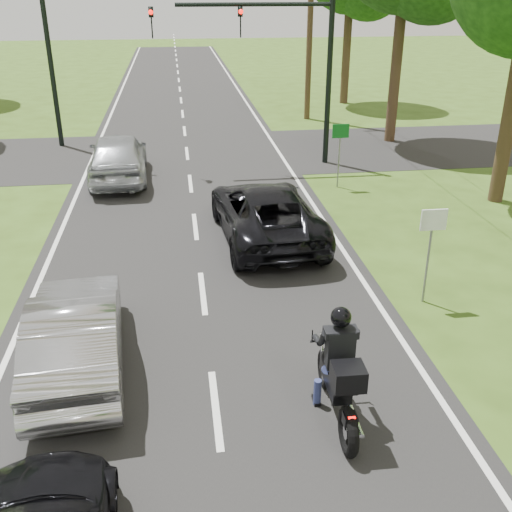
# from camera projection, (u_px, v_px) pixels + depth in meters

# --- Properties ---
(ground) EXTENTS (140.00, 140.00, 0.00)m
(ground) POSITION_uv_depth(u_px,v_px,m) (216.00, 409.00, 9.67)
(ground) COLOR #314A14
(ground) RESTS_ON ground
(road) EXTENTS (8.00, 100.00, 0.01)m
(road) POSITION_uv_depth(u_px,v_px,m) (193.00, 203.00, 18.68)
(road) COLOR black
(road) RESTS_ON ground
(cross_road) EXTENTS (60.00, 7.00, 0.01)m
(cross_road) POSITION_uv_depth(u_px,v_px,m) (187.00, 153.00, 24.09)
(cross_road) COLOR black
(cross_road) RESTS_ON ground
(motorcycle_rider) EXTENTS (0.65, 2.30, 1.98)m
(motorcycle_rider) POSITION_uv_depth(u_px,v_px,m) (339.00, 378.00, 9.15)
(motorcycle_rider) COLOR black
(motorcycle_rider) RESTS_ON ground
(dark_suv) EXTENTS (2.75, 5.39, 1.46)m
(dark_suv) POSITION_uv_depth(u_px,v_px,m) (266.00, 212.00, 15.85)
(dark_suv) COLOR black
(dark_suv) RESTS_ON road
(silver_sedan) EXTENTS (1.86, 4.42, 1.42)m
(silver_sedan) POSITION_uv_depth(u_px,v_px,m) (76.00, 333.00, 10.41)
(silver_sedan) COLOR #9E9EA2
(silver_sedan) RESTS_ON road
(silver_suv) EXTENTS (2.08, 4.85, 1.63)m
(silver_suv) POSITION_uv_depth(u_px,v_px,m) (118.00, 156.00, 20.60)
(silver_suv) COLOR #A9ADB1
(silver_suv) RESTS_ON road
(traffic_signal) EXTENTS (6.38, 0.44, 6.00)m
(traffic_signal) POSITION_uv_depth(u_px,v_px,m) (279.00, 49.00, 20.96)
(traffic_signal) COLOR black
(traffic_signal) RESTS_ON ground
(signal_pole_far) EXTENTS (0.20, 0.20, 6.00)m
(signal_pole_far) POSITION_uv_depth(u_px,v_px,m) (52.00, 72.00, 24.01)
(signal_pole_far) COLOR black
(signal_pole_far) RESTS_ON ground
(utility_pole_far) EXTENTS (1.60, 0.28, 10.00)m
(utility_pole_far) POSITION_uv_depth(u_px,v_px,m) (310.00, 10.00, 28.13)
(utility_pole_far) COLOR #4E3823
(utility_pole_far) RESTS_ON ground
(sign_white) EXTENTS (0.55, 0.07, 2.12)m
(sign_white) POSITION_uv_depth(u_px,v_px,m) (432.00, 233.00, 12.26)
(sign_white) COLOR slate
(sign_white) RESTS_ON ground
(sign_green) EXTENTS (0.55, 0.07, 2.12)m
(sign_green) POSITION_uv_depth(u_px,v_px,m) (340.00, 140.00, 19.49)
(sign_green) COLOR slate
(sign_green) RESTS_ON ground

